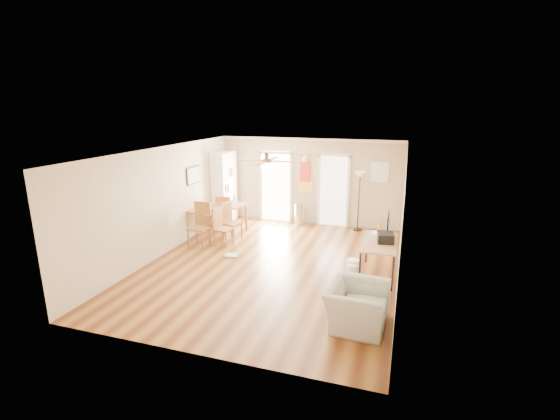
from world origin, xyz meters
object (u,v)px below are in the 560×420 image
(dining_chair_right_b, at_px, (224,227))
(dining_chair_far, at_px, (224,213))
(bookshelf, at_px, (224,188))
(computer_desk, at_px, (379,259))
(torchiere_lamp, at_px, (359,201))
(dining_chair_near, at_px, (199,226))
(dining_chair_right_a, at_px, (232,221))
(printer, at_px, (385,238))
(wastebasket_a, at_px, (353,267))
(wastebasket_b, at_px, (352,271))
(dining_table, at_px, (218,221))
(trash_can, at_px, (300,214))
(armchair, at_px, (357,306))

(dining_chair_right_b, distance_m, dining_chair_far, 1.38)
(bookshelf, relative_size, computer_desk, 1.52)
(bookshelf, bearing_deg, torchiere_lamp, -2.23)
(bookshelf, relative_size, torchiere_lamp, 1.26)
(bookshelf, relative_size, dining_chair_far, 2.14)
(dining_chair_near, relative_size, dining_chair_far, 1.12)
(dining_chair_right_b, bearing_deg, dining_chair_right_a, 7.72)
(printer, bearing_deg, wastebasket_a, 177.88)
(wastebasket_a, bearing_deg, wastebasket_b, -86.14)
(bookshelf, bearing_deg, dining_table, -81.44)
(trash_can, relative_size, wastebasket_a, 2.08)
(dining_table, distance_m, dining_chair_right_b, 0.93)
(bookshelf, bearing_deg, wastebasket_a, -40.04)
(trash_can, bearing_deg, dining_chair_near, -126.36)
(torchiere_lamp, relative_size, armchair, 1.62)
(dining_chair_right_b, xyz_separation_m, computer_desk, (3.94, -0.69, -0.11))
(printer, bearing_deg, computer_desk, 178.58)
(printer, bearing_deg, bookshelf, 143.30)
(bookshelf, height_order, dining_chair_right_b, bookshelf)
(trash_can, height_order, computer_desk, computer_desk)
(bookshelf, distance_m, dining_table, 1.46)
(dining_table, height_order, dining_chair_right_b, dining_chair_right_b)
(dining_chair_right_a, bearing_deg, wastebasket_b, -98.55)
(dining_chair_near, distance_m, printer, 4.64)
(torchiere_lamp, height_order, armchair, torchiere_lamp)
(bookshelf, height_order, wastebasket_a, bookshelf)
(dining_chair_far, distance_m, computer_desk, 4.93)
(dining_table, relative_size, wastebasket_a, 5.11)
(dining_chair_right_b, distance_m, printer, 4.12)
(dining_chair_right_b, xyz_separation_m, dining_chair_far, (-0.59, 1.25, 0.01))
(trash_can, relative_size, wastebasket_b, 2.50)
(dining_chair_near, relative_size, printer, 2.96)
(dining_chair_near, xyz_separation_m, printer, (4.62, -0.41, 0.30))
(wastebasket_b, bearing_deg, dining_chair_right_a, 157.12)
(dining_table, bearing_deg, printer, -17.18)
(bookshelf, height_order, torchiere_lamp, bookshelf)
(armchair, bearing_deg, dining_table, 55.08)
(dining_table, height_order, wastebasket_b, dining_table)
(dining_chair_near, relative_size, torchiere_lamp, 0.66)
(torchiere_lamp, height_order, computer_desk, torchiere_lamp)
(wastebasket_a, bearing_deg, computer_desk, 6.28)
(dining_chair_right_a, distance_m, wastebasket_a, 3.67)
(bookshelf, bearing_deg, wastebasket_b, -41.50)
(wastebasket_a, height_order, wastebasket_b, wastebasket_a)
(dining_chair_right_a, bearing_deg, trash_can, -22.52)
(bookshelf, distance_m, dining_chair_near, 2.33)
(bookshelf, height_order, printer, bookshelf)
(dining_chair_right_b, bearing_deg, dining_table, 44.08)
(wastebasket_a, bearing_deg, dining_chair_near, 173.12)
(trash_can, bearing_deg, torchiere_lamp, -0.23)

